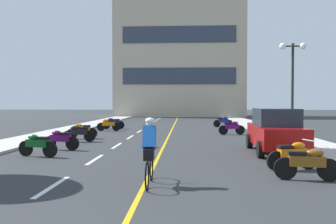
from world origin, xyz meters
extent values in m
plane|color=#2D3033|center=(0.00, 21.00, 0.00)|extent=(140.00, 140.00, 0.00)
cube|color=#B7B2A8|center=(-7.20, 24.00, 0.06)|extent=(2.40, 72.00, 0.12)
cube|color=#B7B2A8|center=(7.20, 24.00, 0.06)|extent=(2.40, 72.00, 0.12)
cube|color=silver|center=(-2.00, 6.00, 0.00)|extent=(0.14, 2.20, 0.01)
cube|color=silver|center=(-2.00, 10.00, 0.00)|extent=(0.14, 2.20, 0.01)
cube|color=silver|center=(-2.00, 14.00, 0.00)|extent=(0.14, 2.20, 0.01)
cube|color=silver|center=(-2.00, 18.00, 0.00)|extent=(0.14, 2.20, 0.01)
cube|color=silver|center=(-2.00, 22.00, 0.00)|extent=(0.14, 2.20, 0.01)
cube|color=silver|center=(-2.00, 26.00, 0.00)|extent=(0.14, 2.20, 0.01)
cube|color=silver|center=(-2.00, 30.00, 0.00)|extent=(0.14, 2.20, 0.01)
cube|color=silver|center=(-2.00, 34.00, 0.00)|extent=(0.14, 2.20, 0.01)
cube|color=silver|center=(-2.00, 38.00, 0.00)|extent=(0.14, 2.20, 0.01)
cube|color=silver|center=(-2.00, 42.00, 0.00)|extent=(0.14, 2.20, 0.01)
cube|color=silver|center=(-2.00, 46.00, 0.00)|extent=(0.14, 2.20, 0.01)
cube|color=gold|center=(0.25, 24.00, 0.00)|extent=(0.12, 66.00, 0.01)
cube|color=#BCAD93|center=(0.39, 48.84, 9.42)|extent=(18.41, 7.69, 18.85)
cube|color=#2D3847|center=(0.39, 44.95, 5.65)|extent=(15.47, 0.10, 2.26)
cube|color=#2D3847|center=(0.39, 44.95, 11.31)|extent=(15.47, 0.10, 2.26)
cylinder|color=black|center=(7.17, 17.10, 2.71)|extent=(0.14, 0.14, 5.19)
cylinder|color=black|center=(7.17, 17.10, 5.16)|extent=(1.10, 0.08, 0.08)
sphere|color=white|center=(6.62, 17.10, 5.16)|extent=(0.36, 0.36, 0.36)
sphere|color=white|center=(7.72, 17.10, 5.16)|extent=(0.36, 0.36, 0.36)
cylinder|color=black|center=(4.17, 13.45, 0.32)|extent=(0.24, 0.65, 0.64)
cylinder|color=black|center=(5.87, 13.38, 0.32)|extent=(0.24, 0.65, 0.64)
cylinder|color=black|center=(4.06, 10.65, 0.32)|extent=(0.24, 0.65, 0.64)
cylinder|color=black|center=(5.76, 10.59, 0.32)|extent=(0.24, 0.65, 0.64)
cube|color=maroon|center=(4.97, 12.02, 0.72)|extent=(1.86, 4.26, 0.80)
cube|color=#1E2833|center=(4.97, 12.02, 1.47)|extent=(1.64, 2.26, 0.70)
cylinder|color=black|center=(5.04, 6.92, 0.30)|extent=(0.61, 0.18, 0.60)
cylinder|color=black|center=(3.95, 7.06, 0.30)|extent=(0.61, 0.18, 0.60)
cube|color=brown|center=(4.49, 6.99, 0.52)|extent=(0.93, 0.39, 0.28)
ellipsoid|color=brown|center=(4.69, 6.96, 0.74)|extent=(0.47, 0.30, 0.22)
cube|color=black|center=(4.25, 7.02, 0.72)|extent=(0.47, 0.30, 0.10)
cylinder|color=silver|center=(5.04, 6.92, 0.90)|extent=(0.11, 0.60, 0.03)
cylinder|color=black|center=(5.08, 8.57, 0.30)|extent=(0.61, 0.26, 0.60)
cylinder|color=black|center=(4.02, 8.28, 0.30)|extent=(0.61, 0.26, 0.60)
cube|color=orange|center=(4.55, 8.42, 0.52)|extent=(0.94, 0.51, 0.28)
ellipsoid|color=orange|center=(4.74, 8.48, 0.74)|extent=(0.49, 0.35, 0.22)
cube|color=black|center=(4.31, 8.36, 0.72)|extent=(0.49, 0.35, 0.10)
cylinder|color=silver|center=(5.08, 8.57, 0.90)|extent=(0.19, 0.59, 0.03)
cylinder|color=black|center=(-4.86, 10.65, 0.30)|extent=(0.61, 0.25, 0.60)
cylinder|color=black|center=(-3.80, 10.36, 0.30)|extent=(0.61, 0.25, 0.60)
cube|color=#0C4C19|center=(-4.33, 10.50, 0.52)|extent=(0.94, 0.50, 0.28)
ellipsoid|color=#0C4C19|center=(-4.53, 10.56, 0.74)|extent=(0.49, 0.35, 0.22)
cube|color=black|center=(-4.09, 10.44, 0.72)|extent=(0.49, 0.35, 0.10)
cylinder|color=silver|center=(-4.86, 10.65, 0.90)|extent=(0.18, 0.59, 0.03)
cylinder|color=black|center=(-4.67, 12.46, 0.30)|extent=(0.61, 0.20, 0.60)
cylinder|color=black|center=(-3.58, 12.28, 0.30)|extent=(0.61, 0.20, 0.60)
cube|color=#590C59|center=(-4.12, 12.37, 0.52)|extent=(0.93, 0.43, 0.28)
ellipsoid|color=#590C59|center=(-4.32, 12.40, 0.74)|extent=(0.47, 0.31, 0.22)
cube|color=black|center=(-3.88, 12.33, 0.72)|extent=(0.47, 0.31, 0.10)
cylinder|color=silver|center=(-4.67, 12.46, 0.90)|extent=(0.13, 0.60, 0.03)
cylinder|color=black|center=(-4.83, 15.35, 0.30)|extent=(0.61, 0.20, 0.60)
cylinder|color=black|center=(-3.75, 15.54, 0.30)|extent=(0.61, 0.20, 0.60)
cube|color=black|center=(-4.29, 15.45, 0.52)|extent=(0.94, 0.43, 0.28)
ellipsoid|color=black|center=(-4.49, 15.41, 0.74)|extent=(0.48, 0.31, 0.22)
cube|color=black|center=(-4.04, 15.49, 0.72)|extent=(0.48, 0.31, 0.10)
cylinder|color=silver|center=(-4.83, 15.35, 0.90)|extent=(0.14, 0.60, 0.03)
cylinder|color=black|center=(-5.13, 16.86, 0.30)|extent=(0.61, 0.24, 0.60)
cylinder|color=black|center=(-4.06, 17.11, 0.30)|extent=(0.61, 0.24, 0.60)
cube|color=orange|center=(-4.59, 16.98, 0.52)|extent=(0.94, 0.48, 0.28)
ellipsoid|color=orange|center=(-4.79, 16.94, 0.74)|extent=(0.48, 0.34, 0.22)
cube|color=black|center=(-4.35, 17.04, 0.72)|extent=(0.48, 0.34, 0.10)
cylinder|color=silver|center=(-5.13, 16.86, 0.90)|extent=(0.17, 0.59, 0.03)
cylinder|color=black|center=(4.77, 19.94, 0.30)|extent=(0.61, 0.18, 0.60)
cylinder|color=black|center=(3.68, 19.79, 0.30)|extent=(0.61, 0.18, 0.60)
cube|color=#590C59|center=(4.22, 19.87, 0.52)|extent=(0.93, 0.40, 0.28)
ellipsoid|color=#590C59|center=(4.42, 19.89, 0.74)|extent=(0.47, 0.30, 0.22)
cube|color=black|center=(3.98, 19.83, 0.72)|extent=(0.47, 0.30, 0.10)
cylinder|color=silver|center=(4.77, 19.94, 0.90)|extent=(0.11, 0.60, 0.03)
cylinder|color=black|center=(-4.81, 22.25, 0.30)|extent=(0.61, 0.17, 0.60)
cylinder|color=black|center=(-3.72, 22.38, 0.30)|extent=(0.61, 0.17, 0.60)
cube|color=orange|center=(-4.27, 22.31, 0.52)|extent=(0.93, 0.38, 0.28)
ellipsoid|color=orange|center=(-4.47, 22.29, 0.74)|extent=(0.46, 0.29, 0.22)
cube|color=black|center=(-4.02, 22.34, 0.72)|extent=(0.46, 0.29, 0.10)
cylinder|color=silver|center=(-4.81, 22.25, 0.90)|extent=(0.10, 0.60, 0.03)
cylinder|color=black|center=(-4.83, 24.01, 0.30)|extent=(0.61, 0.25, 0.60)
cylinder|color=black|center=(-3.77, 24.29, 0.30)|extent=(0.61, 0.25, 0.60)
cube|color=navy|center=(-4.30, 24.15, 0.52)|extent=(0.94, 0.50, 0.28)
ellipsoid|color=navy|center=(-4.49, 24.10, 0.74)|extent=(0.49, 0.34, 0.22)
cube|color=black|center=(-4.06, 24.21, 0.72)|extent=(0.49, 0.34, 0.10)
cylinder|color=silver|center=(-4.83, 24.01, 0.90)|extent=(0.18, 0.59, 0.03)
cylinder|color=black|center=(4.94, 26.77, 0.30)|extent=(0.61, 0.25, 0.60)
cylinder|color=black|center=(3.88, 26.48, 0.30)|extent=(0.61, 0.25, 0.60)
cube|color=navy|center=(4.41, 26.62, 0.52)|extent=(0.94, 0.50, 0.28)
ellipsoid|color=navy|center=(4.61, 26.68, 0.74)|extent=(0.49, 0.35, 0.22)
cube|color=black|center=(4.17, 26.56, 0.72)|extent=(0.49, 0.35, 0.10)
cylinder|color=silver|center=(4.94, 26.77, 0.90)|extent=(0.19, 0.59, 0.03)
torus|color=black|center=(0.37, 6.84, 0.34)|extent=(0.04, 0.72, 0.72)
torus|color=black|center=(0.37, 5.79, 0.34)|extent=(0.04, 0.72, 0.72)
cylinder|color=red|center=(0.37, 6.29, 0.64)|extent=(0.04, 0.95, 0.04)
cube|color=black|center=(0.37, 6.14, 0.86)|extent=(0.10, 0.20, 0.06)
cylinder|color=red|center=(0.37, 6.74, 0.89)|extent=(0.42, 0.03, 0.03)
cube|color=black|center=(0.37, 6.19, 0.79)|extent=(0.24, 0.36, 0.28)
cube|color=blue|center=(0.37, 6.34, 1.19)|extent=(0.32, 0.45, 0.61)
sphere|color=beige|center=(0.37, 6.47, 1.54)|extent=(0.20, 0.20, 0.20)
ellipsoid|color=white|center=(0.37, 6.47, 1.61)|extent=(0.24, 0.26, 0.16)
camera|label=1|loc=(1.27, -2.28, 2.08)|focal=36.92mm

